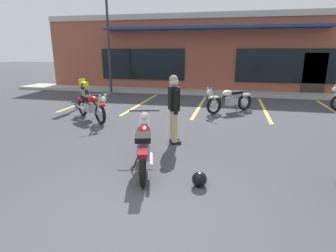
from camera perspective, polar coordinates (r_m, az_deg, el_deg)
ground_plane at (r=7.29m, az=2.48°, el=-2.56°), size 80.00×80.00×0.00m
sidewalk_kerb at (r=15.08m, az=8.17°, el=6.94°), size 22.00×1.80×0.14m
brick_storefront_building at (r=18.59m, az=9.46°, el=14.63°), size 18.92×7.29×4.12m
painted_stall_lines at (r=11.56m, az=6.56°, el=4.11°), size 10.22×4.80×0.01m
motorcycle_foreground_classic at (r=5.38m, az=-4.97°, el=-4.01°), size 0.95×2.06×0.98m
motorcycle_red_sportbike at (r=9.43m, az=-15.52°, el=3.93°), size 1.76×1.52×0.98m
motorcycle_black_cruiser at (r=13.09m, az=-16.77°, el=7.20°), size 1.47×1.80×0.98m
motorcycle_blue_standard at (r=10.49m, az=12.50°, el=5.24°), size 1.72×1.57×0.98m
person_in_black_shirt at (r=6.70m, az=1.20°, el=4.25°), size 0.38×0.59×1.68m
helmet_on_pavement at (r=4.81m, az=6.46°, el=-10.78°), size 0.26×0.26×0.26m
parking_lot_lamp_post at (r=15.08m, az=-12.41°, el=18.91°), size 0.24×0.76×5.05m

